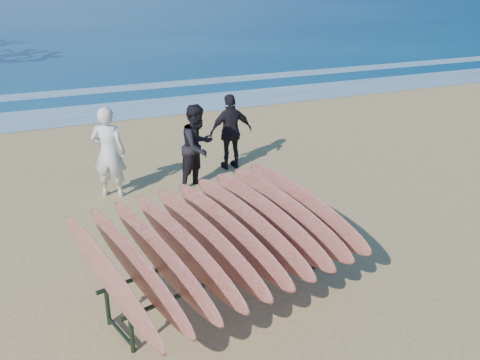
{
  "coord_description": "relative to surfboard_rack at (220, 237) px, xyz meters",
  "views": [
    {
      "loc": [
        -3.12,
        -6.22,
        4.05
      ],
      "look_at": [
        0.0,
        0.8,
        0.95
      ],
      "focal_mm": 38.0,
      "sensor_mm": 36.0,
      "label": 1
    }
  ],
  "objects": [
    {
      "name": "person_white",
      "position": [
        -0.7,
        3.99,
        0.03
      ],
      "size": [
        0.78,
        0.69,
        1.8
      ],
      "primitive_type": "imported",
      "rotation": [
        0.0,
        0.0,
        2.65
      ],
      "color": "silver",
      "rests_on": "ground"
    },
    {
      "name": "foam_near",
      "position": [
        0.98,
        10.75,
        -0.86
      ],
      "size": [
        160.0,
        160.0,
        0.0
      ],
      "primitive_type": "plane",
      "color": "white",
      "rests_on": "ground"
    },
    {
      "name": "person_dark_b",
      "position": [
        2.07,
        4.48,
        -0.03
      ],
      "size": [
        1.0,
        0.43,
        1.68
      ],
      "primitive_type": "imported",
      "rotation": [
        0.0,
        0.0,
        3.12
      ],
      "color": "black",
      "rests_on": "ground"
    },
    {
      "name": "ocean",
      "position": [
        0.98,
        55.75,
        -0.86
      ],
      "size": [
        160.0,
        160.0,
        0.0
      ],
      "primitive_type": "plane",
      "color": "navy",
      "rests_on": "ground"
    },
    {
      "name": "ground",
      "position": [
        0.98,
        0.75,
        -0.87
      ],
      "size": [
        120.0,
        120.0,
        0.0
      ],
      "primitive_type": "plane",
      "color": "tan",
      "rests_on": "ground"
    },
    {
      "name": "surfboard_rack",
      "position": [
        0.0,
        0.0,
        0.0
      ],
      "size": [
        3.71,
        3.33,
        1.39
      ],
      "rotation": [
        0.0,
        0.0,
        0.24
      ],
      "color": "#1D2E1F",
      "rests_on": "ground"
    },
    {
      "name": "person_dark_a",
      "position": [
        1.02,
        3.72,
        -0.01
      ],
      "size": [
        1.05,
        0.99,
        1.73
      ],
      "primitive_type": "imported",
      "rotation": [
        0.0,
        0.0,
        0.53
      ],
      "color": "black",
      "rests_on": "ground"
    },
    {
      "name": "foam_far",
      "position": [
        0.98,
        14.25,
        -0.86
      ],
      "size": [
        160.0,
        160.0,
        0.0
      ],
      "primitive_type": "plane",
      "color": "white",
      "rests_on": "ground"
    }
  ]
}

